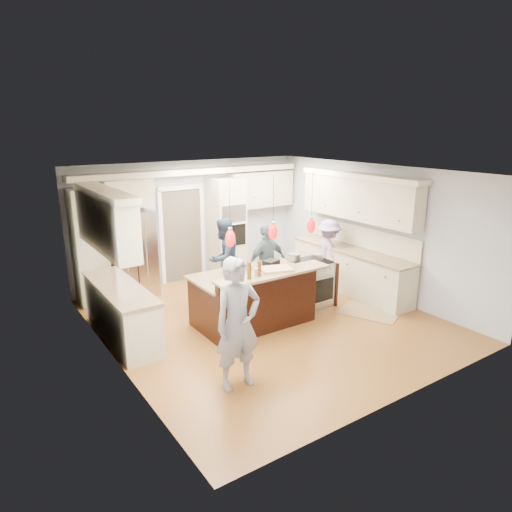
{
  "coord_description": "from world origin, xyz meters",
  "views": [
    {
      "loc": [
        -4.46,
        -6.27,
        3.45
      ],
      "look_at": [
        0.0,
        0.35,
        1.15
      ],
      "focal_mm": 32.0,
      "sensor_mm": 36.0,
      "label": 1
    }
  ],
  "objects": [
    {
      "name": "beer_bottle_b",
      "position": [
        -0.76,
        -0.59,
        1.26
      ],
      "size": [
        0.09,
        0.09,
        0.28
      ],
      "primitive_type": "cylinder",
      "rotation": [
        0.0,
        0.0,
        -0.43
      ],
      "color": "#452A0C",
      "rests_on": "kitchen_island"
    },
    {
      "name": "drink_can",
      "position": [
        -0.57,
        -0.52,
        1.18
      ],
      "size": [
        0.08,
        0.08,
        0.12
      ],
      "primitive_type": "cylinder",
      "rotation": [
        0.0,
        0.0,
        -0.27
      ],
      "color": "#B7B7BC",
      "rests_on": "kitchen_island"
    },
    {
      "name": "room_shell",
      "position": [
        0.0,
        0.0,
        1.82
      ],
      "size": [
        5.54,
        6.04,
        2.72
      ],
      "color": "#B2BCC6",
      "rests_on": "ground"
    },
    {
      "name": "person_far_right",
      "position": [
        0.63,
        0.89,
        0.78
      ],
      "size": [
        0.94,
        0.45,
        1.57
      ],
      "primitive_type": "imported",
      "rotation": [
        0.0,
        0.0,
        3.21
      ],
      "color": "#4C636B",
      "rests_on": "ground"
    },
    {
      "name": "pot_large",
      "position": [
        0.89,
        0.34,
        0.99
      ],
      "size": [
        0.24,
        0.24,
        0.14
      ],
      "primitive_type": "cylinder",
      "color": "#B7B7BC",
      "rests_on": "island_range"
    },
    {
      "name": "right_counter_run",
      "position": [
        2.44,
        0.3,
        1.06
      ],
      "size": [
        0.64,
        3.1,
        2.51
      ],
      "color": "beige",
      "rests_on": "ground"
    },
    {
      "name": "beer_bottle_c",
      "position": [
        -0.55,
        -0.56,
        1.25
      ],
      "size": [
        0.07,
        0.07,
        0.25
      ],
      "primitive_type": "cylinder",
      "rotation": [
        0.0,
        0.0,
        0.18
      ],
      "color": "#452A0C",
      "rests_on": "kitchen_island"
    },
    {
      "name": "oven_column",
      "position": [
        0.75,
        2.67,
        1.15
      ],
      "size": [
        0.72,
        0.69,
        2.3
      ],
      "color": "beige",
      "rests_on": "ground"
    },
    {
      "name": "cutting_board",
      "position": [
        -0.14,
        -0.47,
        1.14
      ],
      "size": [
        0.59,
        0.5,
        0.04
      ],
      "primitive_type": "cube",
      "rotation": [
        0.0,
        0.0,
        -0.31
      ],
      "color": "#B28052",
      "rests_on": "kitchen_island"
    },
    {
      "name": "kitchen_island",
      "position": [
        -0.25,
        0.07,
        0.48
      ],
      "size": [
        2.1,
        1.46,
        1.12
      ],
      "color": "black",
      "rests_on": "ground"
    },
    {
      "name": "floor_rug",
      "position": [
        1.85,
        -0.79,
        0.01
      ],
      "size": [
        1.11,
        1.28,
        0.01
      ],
      "primitive_type": "cube",
      "rotation": [
        0.0,
        0.0,
        0.42
      ],
      "color": "#987D53",
      "rests_on": "ground"
    },
    {
      "name": "pot_small",
      "position": [
        1.33,
        0.16,
        0.97
      ],
      "size": [
        0.21,
        0.21,
        0.11
      ],
      "primitive_type": "cylinder",
      "color": "#B7B7BC",
      "rests_on": "island_range"
    },
    {
      "name": "pendant_lights",
      "position": [
        -0.25,
        -0.51,
        1.8
      ],
      "size": [
        1.75,
        0.15,
        1.03
      ],
      "color": "black",
      "rests_on": "ground"
    },
    {
      "name": "person_far_left",
      "position": [
        -0.01,
        1.52,
        0.83
      ],
      "size": [
        0.98,
        0.88,
        1.65
      ],
      "primitive_type": "imported",
      "rotation": [
        0.0,
        0.0,
        3.52
      ],
      "color": "#28394E",
      "rests_on": "ground"
    },
    {
      "name": "left_cabinets",
      "position": [
        -2.44,
        0.8,
        1.06
      ],
      "size": [
        0.64,
        2.3,
        2.51
      ],
      "color": "beige",
      "rests_on": "ground"
    },
    {
      "name": "back_upper_cabinets",
      "position": [
        -0.75,
        2.76,
        1.67
      ],
      "size": [
        5.3,
        0.61,
        2.54
      ],
      "color": "beige",
      "rests_on": "ground"
    },
    {
      "name": "person_bar_end",
      "position": [
        -1.56,
        -1.53,
        0.91
      ],
      "size": [
        0.68,
        0.46,
        1.82
      ],
      "primitive_type": "imported",
      "rotation": [
        0.0,
        0.0,
        -0.04
      ],
      "color": "gray",
      "rests_on": "ground"
    },
    {
      "name": "refrigerator",
      "position": [
        -1.55,
        2.64,
        0.9
      ],
      "size": [
        0.9,
        0.7,
        1.8
      ],
      "primitive_type": "cube",
      "color": "#B7B7BC",
      "rests_on": "ground"
    },
    {
      "name": "water_bottle",
      "position": [
        -1.06,
        -0.5,
        1.25
      ],
      "size": [
        0.07,
        0.07,
        0.26
      ],
      "primitive_type": "cylinder",
      "rotation": [
        0.0,
        0.0,
        -0.09
      ],
      "color": "silver",
      "rests_on": "kitchen_island"
    },
    {
      "name": "island_range",
      "position": [
        1.16,
        0.15,
        0.46
      ],
      "size": [
        0.82,
        0.71,
        0.92
      ],
      "color": "#B7B7BC",
      "rests_on": "ground"
    },
    {
      "name": "beer_bottle_a",
      "position": [
        -0.97,
        -0.49,
        1.23
      ],
      "size": [
        0.06,
        0.06,
        0.22
      ],
      "primitive_type": "cylinder",
      "rotation": [
        0.0,
        0.0,
        -0.07
      ],
      "color": "#452A0C",
      "rests_on": "kitchen_island"
    },
    {
      "name": "ground_plane",
      "position": [
        0.0,
        0.0,
        0.0
      ],
      "size": [
        6.0,
        6.0,
        0.0
      ],
      "primitive_type": "plane",
      "color": "#A36E2C",
      "rests_on": "ground"
    },
    {
      "name": "person_range_side",
      "position": [
        2.25,
        0.83,
        0.74
      ],
      "size": [
        0.75,
        1.06,
        1.48
      ],
      "primitive_type": "imported",
      "rotation": [
        0.0,
        0.0,
        1.35
      ],
      "color": "gray",
      "rests_on": "ground"
    }
  ]
}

